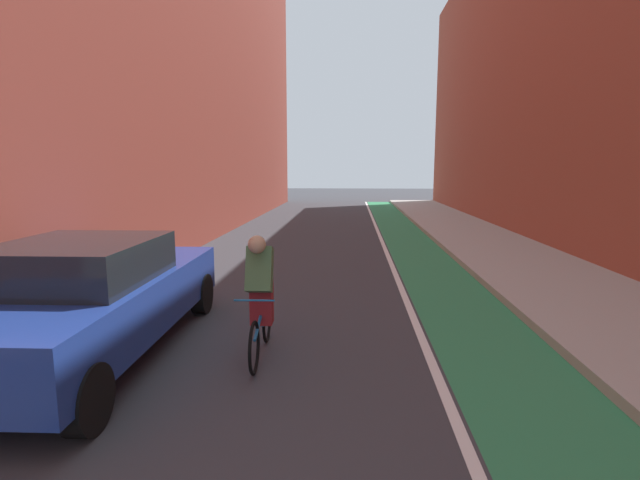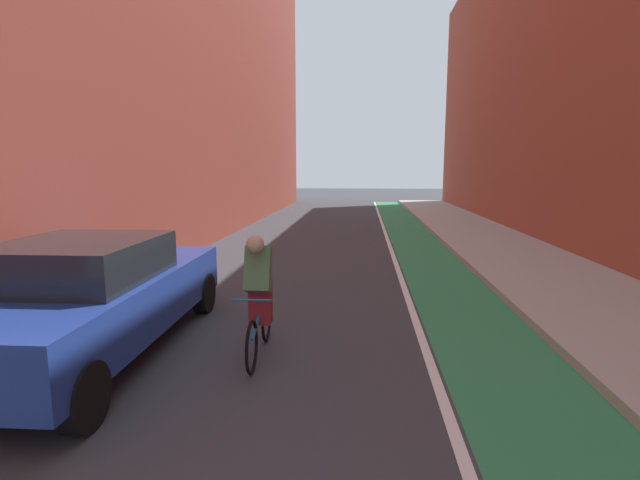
{
  "view_description": "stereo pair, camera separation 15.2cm",
  "coord_description": "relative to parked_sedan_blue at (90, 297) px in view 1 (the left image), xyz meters",
  "views": [
    {
      "loc": [
        0.82,
        5.26,
        2.4
      ],
      "look_at": [
        0.37,
        11.89,
        1.39
      ],
      "focal_mm": 26.57,
      "sensor_mm": 36.0,
      "label": 1
    },
    {
      "loc": [
        0.97,
        5.27,
        2.4
      ],
      "look_at": [
        0.37,
        11.89,
        1.39
      ],
      "focal_mm": 26.57,
      "sensor_mm": 36.0,
      "label": 2
    }
  ],
  "objects": [
    {
      "name": "lane_divider_stripe",
      "position": [
        4.32,
        7.89,
        -0.79
      ],
      "size": [
        0.12,
        41.52,
        0.0
      ],
      "primitive_type": "cube",
      "color": "white",
      "rests_on": "ground"
    },
    {
      "name": "building_facade_right",
      "position": [
        10.29,
        9.89,
        5.51
      ],
      "size": [
        2.4,
        37.52,
        12.59
      ],
      "primitive_type": "cube",
      "color": "#9E4C38",
      "rests_on": "ground"
    },
    {
      "name": "cyclist_trailing",
      "position": [
        2.16,
        0.15,
        0.02
      ],
      "size": [
        0.48,
        1.68,
        1.6
      ],
      "color": "black",
      "rests_on": "ground"
    },
    {
      "name": "parked_sedan_blue",
      "position": [
        0.0,
        0.0,
        0.0
      ],
      "size": [
        2.09,
        4.8,
        1.53
      ],
      "color": "navy",
      "rests_on": "ground"
    },
    {
      "name": "sidewalk_right",
      "position": [
        7.55,
        7.89,
        -0.72
      ],
      "size": [
        3.08,
        41.52,
        0.14
      ],
      "primitive_type": "cube",
      "color": "#A8A59E",
      "rests_on": "ground"
    },
    {
      "name": "ground_plane",
      "position": [
        2.48,
        5.89,
        -0.79
      ],
      "size": [
        91.34,
        91.34,
        0.0
      ],
      "primitive_type": "plane",
      "color": "#38383D"
    },
    {
      "name": "bike_lane_paint",
      "position": [
        5.22,
        7.89,
        -0.79
      ],
      "size": [
        1.6,
        41.52,
        0.0
      ],
      "primitive_type": "cube",
      "color": "#2D8451",
      "rests_on": "ground"
    }
  ]
}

